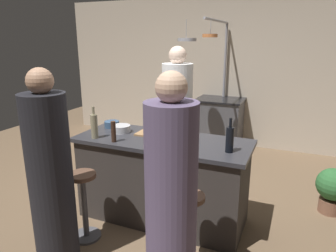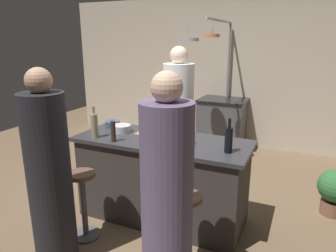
% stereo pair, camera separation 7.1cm
% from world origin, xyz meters
% --- Properties ---
extents(ground_plane, '(9.00, 9.00, 0.00)m').
position_xyz_m(ground_plane, '(0.00, 0.00, 0.00)').
color(ground_plane, brown).
extents(back_wall, '(6.40, 0.16, 2.60)m').
position_xyz_m(back_wall, '(0.00, 2.85, 1.30)').
color(back_wall, '#BCAD99').
rests_on(back_wall, ground_plane).
extents(kitchen_island, '(1.80, 0.72, 0.90)m').
position_xyz_m(kitchen_island, '(0.00, 0.00, 0.45)').
color(kitchen_island, '#332D2B').
rests_on(kitchen_island, ground_plane).
extents(stove_range, '(0.80, 0.64, 0.89)m').
position_xyz_m(stove_range, '(0.00, 2.45, 0.45)').
color(stove_range, '#47474C').
rests_on(stove_range, ground_plane).
extents(chef, '(0.38, 0.38, 1.81)m').
position_xyz_m(chef, '(-0.15, 0.81, 0.84)').
color(chef, white).
rests_on(chef, ground_plane).
extents(bar_stool_left, '(0.28, 0.28, 0.68)m').
position_xyz_m(bar_stool_left, '(-0.55, -0.62, 0.38)').
color(bar_stool_left, '#4C4C51').
rests_on(bar_stool_left, ground_plane).
extents(guest_left, '(0.36, 0.36, 1.69)m').
position_xyz_m(guest_left, '(-0.55, -0.99, 0.78)').
color(guest_left, black).
rests_on(guest_left, ground_plane).
extents(bar_stool_right, '(0.28, 0.28, 0.68)m').
position_xyz_m(bar_stool_right, '(0.51, -0.62, 0.38)').
color(bar_stool_right, '#4C4C51').
rests_on(bar_stool_right, ground_plane).
extents(guest_right, '(0.36, 0.36, 1.70)m').
position_xyz_m(guest_right, '(0.51, -0.99, 0.79)').
color(guest_right, '#594C6B').
rests_on(guest_right, ground_plane).
extents(overhead_pot_rack, '(0.59, 1.37, 2.17)m').
position_xyz_m(overhead_pot_rack, '(-0.08, 2.05, 1.63)').
color(overhead_pot_rack, gray).
rests_on(overhead_pot_rack, ground_plane).
extents(potted_plant, '(0.36, 0.36, 0.52)m').
position_xyz_m(potted_plant, '(1.69, 0.83, 0.30)').
color(potted_plant, brown).
rests_on(potted_plant, ground_plane).
extents(cutting_board, '(0.32, 0.22, 0.02)m').
position_xyz_m(cutting_board, '(-0.16, 0.10, 0.91)').
color(cutting_board, '#997047').
rests_on(cutting_board, kitchen_island).
extents(pepper_mill, '(0.05, 0.05, 0.21)m').
position_xyz_m(pepper_mill, '(-0.41, -0.27, 1.01)').
color(pepper_mill, '#382319').
rests_on(pepper_mill, kitchen_island).
extents(wine_bottle_white, '(0.07, 0.07, 0.33)m').
position_xyz_m(wine_bottle_white, '(-0.65, -0.24, 1.03)').
color(wine_bottle_white, gray).
rests_on(wine_bottle_white, kitchen_island).
extents(wine_bottle_dark, '(0.07, 0.07, 0.32)m').
position_xyz_m(wine_bottle_dark, '(0.71, -0.11, 1.02)').
color(wine_bottle_dark, black).
rests_on(wine_bottle_dark, kitchen_island).
extents(wine_bottle_green, '(0.07, 0.07, 0.30)m').
position_xyz_m(wine_bottle_green, '(0.17, 0.12, 1.01)').
color(wine_bottle_green, '#193D23').
rests_on(wine_bottle_green, kitchen_island).
extents(wine_glass_near_right_guest, '(0.07, 0.07, 0.15)m').
position_xyz_m(wine_glass_near_right_guest, '(0.10, 0.23, 1.01)').
color(wine_glass_near_right_guest, silver).
rests_on(wine_glass_near_right_guest, kitchen_island).
extents(wine_glass_near_left_guest, '(0.07, 0.07, 0.15)m').
position_xyz_m(wine_glass_near_left_guest, '(0.31, -0.01, 1.01)').
color(wine_glass_near_left_guest, silver).
rests_on(wine_glass_near_left_guest, kitchen_island).
extents(mixing_bowl_blue, '(0.17, 0.17, 0.07)m').
position_xyz_m(mixing_bowl_blue, '(-0.72, 0.17, 0.94)').
color(mixing_bowl_blue, '#334C6B').
rests_on(mixing_bowl_blue, kitchen_island).
extents(mixing_bowl_steel, '(0.20, 0.20, 0.08)m').
position_xyz_m(mixing_bowl_steel, '(-0.52, 0.05, 0.94)').
color(mixing_bowl_steel, '#B7B7BC').
rests_on(mixing_bowl_steel, kitchen_island).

